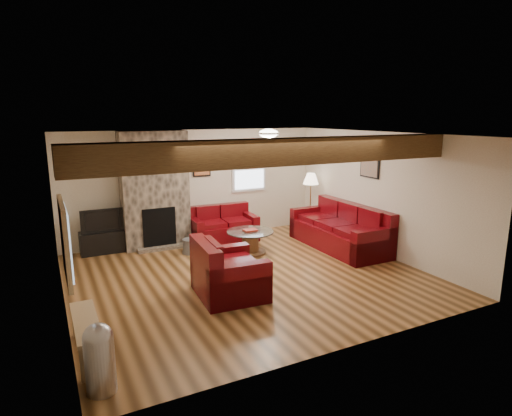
{
  "coord_description": "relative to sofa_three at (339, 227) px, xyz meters",
  "views": [
    {
      "loc": [
        -3.12,
        -6.53,
        2.82
      ],
      "look_at": [
        0.37,
        0.4,
        1.13
      ],
      "focal_mm": 30.0,
      "sensor_mm": 36.0,
      "label": 1
    }
  ],
  "objects": [
    {
      "name": "artwork_right",
      "position": [
        0.48,
        -0.31,
        1.28
      ],
      "size": [
        0.06,
        0.55,
        0.42
      ],
      "primitive_type": null,
      "color": "black",
      "rests_on": "room"
    },
    {
      "name": "pine_bench",
      "position": [
        -5.31,
        -2.09,
        -0.25
      ],
      "size": [
        0.28,
        1.19,
        0.45
      ],
      "primitive_type": null,
      "color": "tan",
      "rests_on": "floor"
    },
    {
      "name": "pedal_bin",
      "position": [
        -5.26,
        -2.89,
        -0.09
      ],
      "size": [
        0.39,
        0.39,
        0.76
      ],
      "primitive_type": null,
      "rotation": [
        0.0,
        0.0,
        0.34
      ],
      "color": "#B4B4B9",
      "rests_on": "floor"
    },
    {
      "name": "sofa_three",
      "position": [
        0.0,
        0.0,
        0.0
      ],
      "size": [
        1.02,
        2.43,
        0.94
      ],
      "primitive_type": null,
      "rotation": [
        0.0,
        0.0,
        -1.58
      ],
      "color": "#43040A",
      "rests_on": "floor"
    },
    {
      "name": "hatch_window",
      "position": [
        -5.44,
        -2.11,
        0.98
      ],
      "size": [
        0.08,
        1.0,
        0.9
      ],
      "primitive_type": null,
      "color": "tan",
      "rests_on": "room"
    },
    {
      "name": "back_window",
      "position": [
        -1.13,
        2.1,
        1.08
      ],
      "size": [
        0.9,
        0.08,
        1.1
      ],
      "primitive_type": null,
      "color": "silver",
      "rests_on": "room"
    },
    {
      "name": "armchair_red",
      "position": [
        -3.09,
        -1.23,
        -0.01
      ],
      "size": [
        1.07,
        1.2,
        0.92
      ],
      "primitive_type": null,
      "rotation": [
        0.0,
        0.0,
        1.5
      ],
      "color": "#43040A",
      "rests_on": "floor"
    },
    {
      "name": "ceiling_dome",
      "position": [
        -1.58,
        0.29,
        1.97
      ],
      "size": [
        0.4,
        0.4,
        0.18
      ],
      "primitive_type": null,
      "color": "white",
      "rests_on": "room"
    },
    {
      "name": "floor_lamp",
      "position": [
        0.13,
        1.3,
        0.78
      ],
      "size": [
        0.37,
        0.37,
        1.46
      ],
      "color": "tan",
      "rests_on": "floor"
    },
    {
      "name": "chimney_breast",
      "position": [
        -3.48,
        1.88,
        0.75
      ],
      "size": [
        1.4,
        0.67,
        2.5
      ],
      "color": "#342F28",
      "rests_on": "floor"
    },
    {
      "name": "television",
      "position": [
        -4.6,
        1.92,
        0.24
      ],
      "size": [
        0.84,
        0.11,
        0.49
      ],
      "primitive_type": "imported",
      "color": "black",
      "rests_on": "tv_cabinet"
    },
    {
      "name": "coffee_table",
      "position": [
        -1.87,
        0.52,
        -0.23
      ],
      "size": [
        0.97,
        0.97,
        0.51
      ],
      "color": "#442A16",
      "rests_on": "floor"
    },
    {
      "name": "loveseat",
      "position": [
        -2.03,
        1.62,
        -0.08
      ],
      "size": [
        1.51,
        0.91,
        0.78
      ],
      "primitive_type": null,
      "rotation": [
        0.0,
        0.0,
        -0.04
      ],
      "color": "#43040A",
      "rests_on": "floor"
    },
    {
      "name": "coal_bucket",
      "position": [
        -3.0,
        1.07,
        -0.31
      ],
      "size": [
        0.33,
        0.33,
        0.31
      ],
      "primitive_type": null,
      "color": "slate",
      "rests_on": "floor"
    },
    {
      "name": "room",
      "position": [
        -2.48,
        -0.61,
        0.78
      ],
      "size": [
        8.0,
        8.0,
        8.0
      ],
      "color": "#533316",
      "rests_on": "ground"
    },
    {
      "name": "artwork_back",
      "position": [
        -2.33,
        2.1,
        1.23
      ],
      "size": [
        0.42,
        0.06,
        0.52
      ],
      "primitive_type": null,
      "color": "black",
      "rests_on": "room"
    },
    {
      "name": "oak_beam",
      "position": [
        -2.48,
        -1.86,
        1.84
      ],
      "size": [
        6.0,
        0.36,
        0.38
      ],
      "primitive_type": "cube",
      "color": "#372110",
      "rests_on": "room"
    },
    {
      "name": "tv_cabinet",
      "position": [
        -4.6,
        1.92,
        -0.24
      ],
      "size": [
        0.93,
        0.37,
        0.46
      ],
      "primitive_type": "cube",
      "color": "black",
      "rests_on": "floor"
    }
  ]
}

